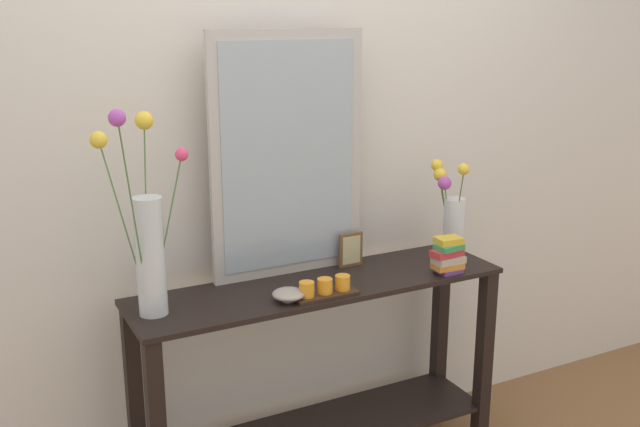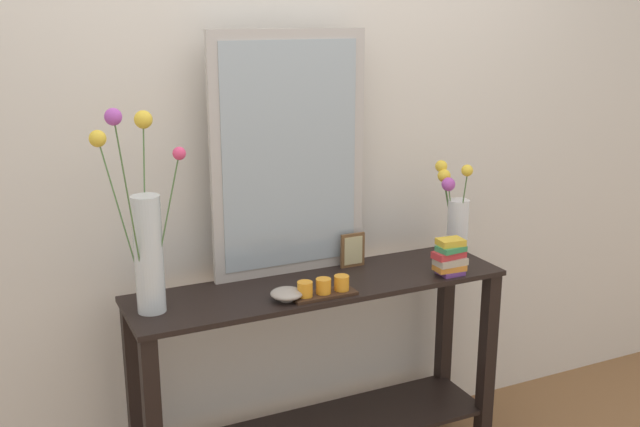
{
  "view_description": "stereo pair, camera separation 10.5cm",
  "coord_description": "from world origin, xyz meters",
  "px_view_note": "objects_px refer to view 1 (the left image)",
  "views": [
    {
      "loc": [
        -1.23,
        -2.36,
        1.86
      ],
      "look_at": [
        0.0,
        0.0,
        1.13
      ],
      "focal_mm": 41.48,
      "sensor_mm": 36.0,
      "label": 1
    },
    {
      "loc": [
        -1.13,
        -2.4,
        1.86
      ],
      "look_at": [
        0.0,
        0.0,
        1.13
      ],
      "focal_mm": 41.48,
      "sensor_mm": 36.0,
      "label": 2
    }
  ],
  "objects_px": {
    "candle_tray": "(325,289)",
    "picture_frame_small": "(351,250)",
    "tall_vase_left": "(147,239)",
    "book_stack": "(448,256)",
    "console_table": "(320,362)",
    "mirror_leaning": "(288,156)",
    "decorative_bowl": "(289,294)",
    "vase_right": "(452,215)"
  },
  "relations": [
    {
      "from": "console_table",
      "to": "picture_frame_small",
      "type": "distance_m",
      "value": 0.47
    },
    {
      "from": "vase_right",
      "to": "candle_tray",
      "type": "bearing_deg",
      "value": -166.44
    },
    {
      "from": "picture_frame_small",
      "to": "tall_vase_left",
      "type": "bearing_deg",
      "value": -172.59
    },
    {
      "from": "mirror_leaning",
      "to": "decorative_bowl",
      "type": "relative_size",
      "value": 7.97
    },
    {
      "from": "tall_vase_left",
      "to": "vase_right",
      "type": "relative_size",
      "value": 1.77
    },
    {
      "from": "vase_right",
      "to": "decorative_bowl",
      "type": "height_order",
      "value": "vase_right"
    },
    {
      "from": "vase_right",
      "to": "picture_frame_small",
      "type": "distance_m",
      "value": 0.46
    },
    {
      "from": "mirror_leaning",
      "to": "picture_frame_small",
      "type": "bearing_deg",
      "value": -10.41
    },
    {
      "from": "mirror_leaning",
      "to": "book_stack",
      "type": "height_order",
      "value": "mirror_leaning"
    },
    {
      "from": "tall_vase_left",
      "to": "candle_tray",
      "type": "relative_size",
      "value": 2.98
    },
    {
      "from": "picture_frame_small",
      "to": "vase_right",
      "type": "bearing_deg",
      "value": -9.73
    },
    {
      "from": "mirror_leaning",
      "to": "picture_frame_small",
      "type": "xyz_separation_m",
      "value": [
        0.25,
        -0.05,
        -0.4
      ]
    },
    {
      "from": "tall_vase_left",
      "to": "book_stack",
      "type": "xyz_separation_m",
      "value": [
        1.15,
        -0.13,
        -0.2
      ]
    },
    {
      "from": "candle_tray",
      "to": "decorative_bowl",
      "type": "relative_size",
      "value": 2.06
    },
    {
      "from": "console_table",
      "to": "vase_right",
      "type": "height_order",
      "value": "vase_right"
    },
    {
      "from": "picture_frame_small",
      "to": "book_stack",
      "type": "height_order",
      "value": "book_stack"
    },
    {
      "from": "picture_frame_small",
      "to": "candle_tray",
      "type": "bearing_deg",
      "value": -135.5
    },
    {
      "from": "console_table",
      "to": "vase_right",
      "type": "bearing_deg",
      "value": 3.52
    },
    {
      "from": "vase_right",
      "to": "tall_vase_left",
      "type": "bearing_deg",
      "value": -178.47
    },
    {
      "from": "console_table",
      "to": "picture_frame_small",
      "type": "xyz_separation_m",
      "value": [
        0.2,
        0.12,
        0.4
      ]
    },
    {
      "from": "candle_tray",
      "to": "console_table",
      "type": "bearing_deg",
      "value": 70.14
    },
    {
      "from": "vase_right",
      "to": "picture_frame_small",
      "type": "height_order",
      "value": "vase_right"
    },
    {
      "from": "tall_vase_left",
      "to": "mirror_leaning",
      "type": "bearing_deg",
      "value": 14.77
    },
    {
      "from": "console_table",
      "to": "candle_tray",
      "type": "distance_m",
      "value": 0.39
    },
    {
      "from": "vase_right",
      "to": "console_table",
      "type": "bearing_deg",
      "value": -176.48
    },
    {
      "from": "mirror_leaning",
      "to": "vase_right",
      "type": "xyz_separation_m",
      "value": [
        0.7,
        -0.12,
        -0.29
      ]
    },
    {
      "from": "candle_tray",
      "to": "book_stack",
      "type": "height_order",
      "value": "book_stack"
    },
    {
      "from": "tall_vase_left",
      "to": "vase_right",
      "type": "distance_m",
      "value": 1.3
    },
    {
      "from": "console_table",
      "to": "vase_right",
      "type": "relative_size",
      "value": 3.59
    },
    {
      "from": "candle_tray",
      "to": "picture_frame_small",
      "type": "relative_size",
      "value": 1.75
    },
    {
      "from": "tall_vase_left",
      "to": "candle_tray",
      "type": "xyz_separation_m",
      "value": [
        0.6,
        -0.13,
        -0.24
      ]
    },
    {
      "from": "decorative_bowl",
      "to": "console_table",
      "type": "bearing_deg",
      "value": 30.69
    },
    {
      "from": "candle_tray",
      "to": "decorative_bowl",
      "type": "xyz_separation_m",
      "value": [
        -0.14,
        0.02,
        -0.0
      ]
    },
    {
      "from": "candle_tray",
      "to": "vase_right",
      "type": "bearing_deg",
      "value": 13.56
    },
    {
      "from": "picture_frame_small",
      "to": "decorative_bowl",
      "type": "height_order",
      "value": "picture_frame_small"
    },
    {
      "from": "book_stack",
      "to": "mirror_leaning",
      "type": "bearing_deg",
      "value": 152.35
    },
    {
      "from": "console_table",
      "to": "decorative_bowl",
      "type": "relative_size",
      "value": 12.42
    },
    {
      "from": "tall_vase_left",
      "to": "picture_frame_small",
      "type": "xyz_separation_m",
      "value": [
        0.85,
        0.11,
        -0.2
      ]
    },
    {
      "from": "console_table",
      "to": "book_stack",
      "type": "bearing_deg",
      "value": -14.41
    },
    {
      "from": "picture_frame_small",
      "to": "book_stack",
      "type": "relative_size",
      "value": 0.98
    },
    {
      "from": "tall_vase_left",
      "to": "candle_tray",
      "type": "distance_m",
      "value": 0.66
    },
    {
      "from": "candle_tray",
      "to": "decorative_bowl",
      "type": "bearing_deg",
      "value": 172.74
    }
  ]
}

